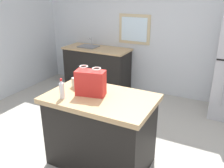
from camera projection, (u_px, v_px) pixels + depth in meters
The scene contains 7 objects.
ground at pixel (109, 158), 3.19m from camera, with size 6.79×6.79×0.00m, color #ADA89E.
back_wall at pixel (167, 32), 4.75m from camera, with size 5.66×0.13×2.59m.
kitchen_island at pixel (101, 130), 2.97m from camera, with size 1.27×0.80×0.91m.
sink_counter at pixel (97, 68), 5.35m from camera, with size 1.43×0.61×1.09m.
shopping_bag at pixel (91, 83), 2.80m from camera, with size 0.37×0.23×0.34m.
small_box at pixel (77, 83), 3.05m from camera, with size 0.13×0.10×0.12m, color beige.
bottle at pixel (62, 90), 2.72m from camera, with size 0.06×0.06×0.24m.
Camera 1 is at (1.24, -2.30, 2.07)m, focal length 38.98 mm.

